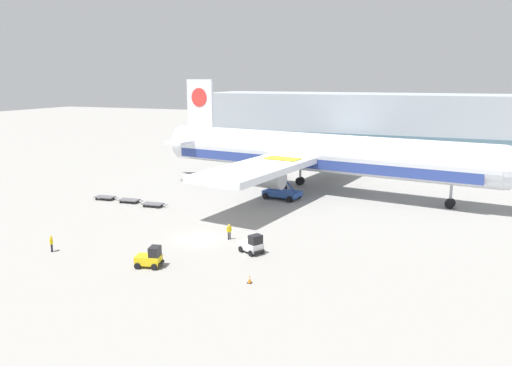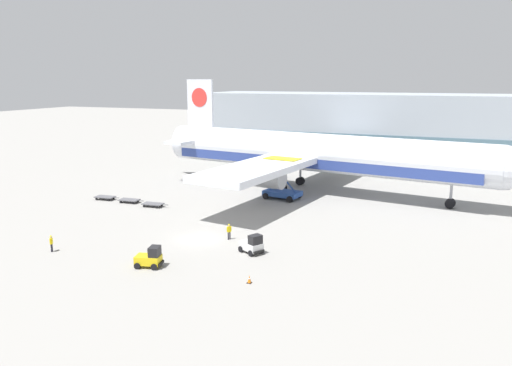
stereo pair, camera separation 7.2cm
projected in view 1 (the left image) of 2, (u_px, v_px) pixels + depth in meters
ground_plane at (199, 240)px, 54.13m from camera, size 400.00×400.00×0.00m
terminal_building at (415, 128)px, 103.27m from camera, size 90.00×18.20×14.00m
airplane_main at (312, 154)px, 76.38m from camera, size 57.83×48.66×17.00m
scissor_lift_loader at (282, 184)px, 72.21m from camera, size 5.59×4.03×5.96m
baggage_tug_foreground at (150, 258)px, 46.14m from camera, size 2.70×2.10×2.00m
baggage_tug_mid at (252, 245)px, 49.80m from camera, size 2.81×2.50×2.00m
baggage_dolly_lead at (105, 197)px, 71.85m from camera, size 3.75×1.72×0.48m
baggage_dolly_second at (129, 200)px, 70.12m from camera, size 3.75×1.72×0.48m
baggage_dolly_third at (153, 204)px, 67.90m from camera, size 3.75×1.72×0.48m
ground_crew_near at (51, 242)px, 50.17m from camera, size 0.36×0.52×1.71m
ground_crew_far at (229, 230)px, 54.00m from camera, size 0.40×0.46×1.76m
traffic_cone_near at (250, 279)px, 42.61m from camera, size 0.40×0.40×0.73m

